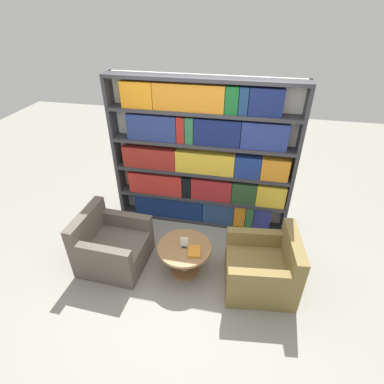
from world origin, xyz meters
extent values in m
plane|color=gray|center=(0.00, 0.00, 0.00)|extent=(14.00, 14.00, 0.00)
cube|color=silver|center=(0.00, 1.50, 1.18)|extent=(2.77, 0.05, 2.37)
cube|color=#333338|center=(-1.36, 1.37, 1.18)|extent=(0.05, 0.30, 2.37)
cube|color=#333338|center=(1.36, 1.37, 1.18)|extent=(0.05, 0.30, 2.37)
cube|color=#333338|center=(0.00, 1.37, 0.03)|extent=(2.67, 0.30, 0.05)
cube|color=#333338|center=(0.00, 1.37, 0.47)|extent=(2.67, 0.30, 0.05)
cube|color=#333338|center=(0.00, 1.37, 0.95)|extent=(2.67, 0.30, 0.05)
cube|color=#333338|center=(0.00, 1.37, 1.42)|extent=(2.67, 0.30, 0.05)
cube|color=#333338|center=(0.00, 1.37, 1.90)|extent=(2.67, 0.30, 0.05)
cube|color=#333338|center=(0.00, 1.37, 2.34)|extent=(2.67, 0.30, 0.05)
cube|color=navy|center=(-0.54, 1.35, 0.24)|extent=(1.17, 0.20, 0.39)
cube|color=navy|center=(0.31, 1.35, 0.24)|extent=(0.50, 0.20, 0.39)
cube|color=orange|center=(0.66, 1.35, 0.24)|extent=(0.18, 0.20, 0.39)
cube|color=#31693D|center=(0.82, 1.35, 0.24)|extent=(0.12, 0.20, 0.39)
cube|color=navy|center=(1.02, 1.35, 0.24)|extent=(0.26, 0.20, 0.39)
cube|color=red|center=(-0.74, 1.35, 0.68)|extent=(0.88, 0.20, 0.36)
cube|color=black|center=(-0.22, 1.35, 0.68)|extent=(0.14, 0.20, 0.36)
cube|color=maroon|center=(0.18, 1.35, 0.68)|extent=(0.64, 0.20, 0.36)
cube|color=#274727|center=(0.69, 1.35, 0.68)|extent=(0.37, 0.20, 0.36)
cube|color=gold|center=(1.10, 1.35, 0.68)|extent=(0.44, 0.20, 0.36)
cube|color=maroon|center=(-0.81, 1.35, 1.14)|extent=(0.84, 0.20, 0.33)
cube|color=gold|center=(0.06, 1.35, 1.14)|extent=(0.89, 0.20, 0.33)
cube|color=navy|center=(0.70, 1.35, 1.14)|extent=(0.37, 0.20, 0.33)
cube|color=orange|center=(1.09, 1.35, 1.14)|extent=(0.40, 0.20, 0.33)
cube|color=navy|center=(-0.73, 1.35, 1.64)|extent=(0.74, 0.20, 0.39)
cube|color=maroon|center=(-0.30, 1.35, 1.64)|extent=(0.12, 0.20, 0.39)
cube|color=#27663E|center=(-0.17, 1.35, 1.64)|extent=(0.12, 0.20, 0.39)
cube|color=#131F50|center=(0.22, 1.35, 1.64)|extent=(0.66, 0.20, 0.39)
cube|color=navy|center=(0.88, 1.35, 1.64)|extent=(0.63, 0.20, 0.39)
cube|color=orange|center=(-0.91, 1.35, 2.10)|extent=(0.45, 0.20, 0.36)
cube|color=orange|center=(-0.18, 1.35, 2.10)|extent=(0.98, 0.20, 0.36)
cube|color=#165A27|center=(0.40, 1.35, 2.10)|extent=(0.17, 0.20, 0.36)
cube|color=navy|center=(0.55, 1.35, 2.10)|extent=(0.12, 0.20, 0.36)
cube|color=#141F4F|center=(0.84, 1.35, 2.10)|extent=(0.44, 0.20, 0.36)
cube|color=brown|center=(-1.02, 0.16, 0.20)|extent=(0.90, 0.88, 0.39)
cube|color=brown|center=(-1.38, 0.18, 0.60)|extent=(0.18, 0.85, 0.42)
cube|color=brown|center=(-0.97, -0.20, 0.50)|extent=(0.73, 0.15, 0.22)
cube|color=brown|center=(-0.94, 0.52, 0.50)|extent=(0.73, 0.15, 0.22)
cube|color=olive|center=(0.99, 0.16, 0.20)|extent=(0.96, 0.94, 0.39)
cube|color=olive|center=(1.35, 0.21, 0.60)|extent=(0.24, 0.85, 0.42)
cube|color=olive|center=(0.88, 0.51, 0.50)|extent=(0.74, 0.20, 0.22)
cube|color=olive|center=(0.96, -0.20, 0.50)|extent=(0.74, 0.20, 0.22)
cylinder|color=olive|center=(-0.01, 0.20, 0.21)|extent=(0.13, 0.13, 0.41)
cylinder|color=olive|center=(-0.01, 0.20, 0.01)|extent=(0.40, 0.40, 0.03)
cylinder|color=olive|center=(-0.01, 0.20, 0.43)|extent=(0.72, 0.72, 0.04)
cube|color=black|center=(-0.01, 0.20, 0.46)|extent=(0.06, 0.06, 0.01)
cube|color=silver|center=(-0.01, 0.20, 0.53)|extent=(0.10, 0.01, 0.16)
cube|color=orange|center=(0.14, 0.12, 0.47)|extent=(0.19, 0.24, 0.03)
camera|label=1|loc=(0.66, -2.65, 3.25)|focal=28.00mm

